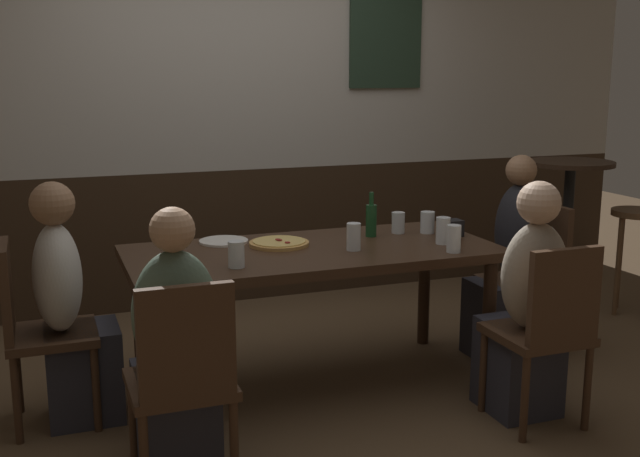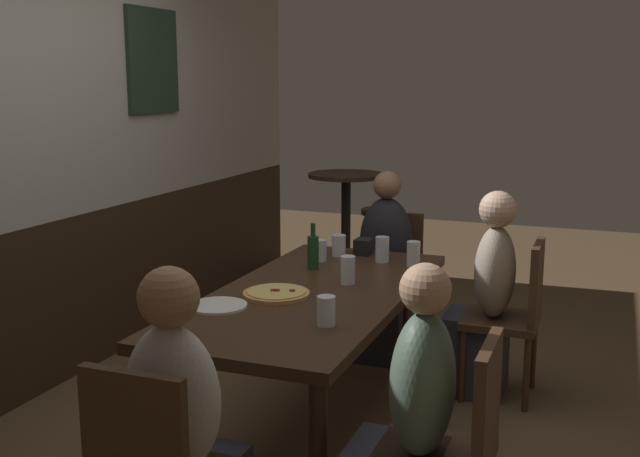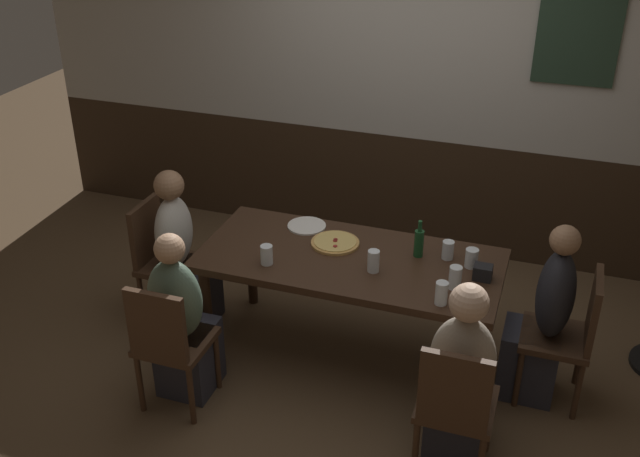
{
  "view_description": "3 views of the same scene",
  "coord_description": "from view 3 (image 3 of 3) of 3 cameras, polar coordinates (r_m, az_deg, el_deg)",
  "views": [
    {
      "loc": [
        -1.3,
        -3.61,
        1.64
      ],
      "look_at": [
        0.04,
        0.0,
        0.84
      ],
      "focal_mm": 43.09,
      "sensor_mm": 36.0,
      "label": 1
    },
    {
      "loc": [
        -3.24,
        -1.29,
        1.73
      ],
      "look_at": [
        0.14,
        0.02,
        1.02
      ],
      "focal_mm": 42.69,
      "sensor_mm": 36.0,
      "label": 2
    },
    {
      "loc": [
        1.13,
        -3.85,
        3.08
      ],
      "look_at": [
        -0.17,
        -0.08,
        0.95
      ],
      "focal_mm": 41.62,
      "sensor_mm": 36.0,
      "label": 3
    }
  ],
  "objects": [
    {
      "name": "chair_head_east",
      "position": [
        4.64,
        18.67,
        -7.48
      ],
      "size": [
        0.4,
        0.4,
        0.88
      ],
      "color": "#422B1C",
      "rests_on": "ground_plane"
    },
    {
      "name": "chair_left_near",
      "position": [
        4.42,
        -11.57,
        -8.39
      ],
      "size": [
        0.4,
        0.4,
        0.88
      ],
      "color": "#422B1C",
      "rests_on": "ground_plane"
    },
    {
      "name": "person_head_east",
      "position": [
        4.64,
        16.67,
        -7.22
      ],
      "size": [
        0.37,
        0.34,
        1.17
      ],
      "color": "#2D2D38",
      "rests_on": "ground_plane"
    },
    {
      "name": "wall_back",
      "position": [
        5.88,
        7.27,
        10.29
      ],
      "size": [
        6.4,
        0.13,
        2.6
      ],
      "color": "#332316",
      "rests_on": "ground_plane"
    },
    {
      "name": "pizza",
      "position": [
        4.78,
        1.17,
        -1.09
      ],
      "size": [
        0.31,
        0.31,
        0.03
      ],
      "color": "tan",
      "rests_on": "dining_table"
    },
    {
      "name": "ground_plane",
      "position": [
        5.06,
        2.15,
        -9.47
      ],
      "size": [
        12.0,
        12.0,
        0.0
      ],
      "primitive_type": "plane",
      "color": "brown"
    },
    {
      "name": "beer_bottle_green",
      "position": [
        4.65,
        7.61,
        -1.06
      ],
      "size": [
        0.06,
        0.06,
        0.25
      ],
      "color": "#194723",
      "rests_on": "dining_table"
    },
    {
      "name": "chair_right_near",
      "position": [
        3.97,
        10.36,
        -13.12
      ],
      "size": [
        0.4,
        0.4,
        0.88
      ],
      "color": "#422B1C",
      "rests_on": "ground_plane"
    },
    {
      "name": "beer_glass_tall",
      "position": [
        4.61,
        11.57,
        -2.31
      ],
      "size": [
        0.08,
        0.08,
        0.12
      ],
      "color": "silver",
      "rests_on": "dining_table"
    },
    {
      "name": "chair_head_west",
      "position": [
        5.26,
        -12.07,
        -2.01
      ],
      "size": [
        0.4,
        0.4,
        0.88
      ],
      "color": "#422B1C",
      "rests_on": "ground_plane"
    },
    {
      "name": "beer_glass_half",
      "position": [
        4.67,
        9.81,
        -1.68
      ],
      "size": [
        0.07,
        0.07,
        0.12
      ],
      "color": "silver",
      "rests_on": "dining_table"
    },
    {
      "name": "condiment_caddy",
      "position": [
        4.5,
        12.41,
        -3.32
      ],
      "size": [
        0.11,
        0.09,
        0.09
      ],
      "primitive_type": "cube",
      "color": "black",
      "rests_on": "dining_table"
    },
    {
      "name": "pint_glass_stout",
      "position": [
        4.38,
        10.35,
        -3.83
      ],
      "size": [
        0.08,
        0.08,
        0.14
      ],
      "color": "silver",
      "rests_on": "dining_table"
    },
    {
      "name": "person_left_near",
      "position": [
        4.55,
        -10.53,
        -7.51
      ],
      "size": [
        0.34,
        0.37,
        1.13
      ],
      "color": "#2D2D38",
      "rests_on": "ground_plane"
    },
    {
      "name": "person_right_near",
      "position": [
        4.1,
        10.75,
        -11.8
      ],
      "size": [
        0.34,
        0.37,
        1.15
      ],
      "color": "#2D2D38",
      "rests_on": "ground_plane"
    },
    {
      "name": "plate_white_large",
      "position": [
        4.99,
        -1.03,
        0.21
      ],
      "size": [
        0.26,
        0.26,
        0.01
      ],
      "primitive_type": "cylinder",
      "color": "white",
      "rests_on": "dining_table"
    },
    {
      "name": "tumbler_water",
      "position": [
        4.56,
        -4.12,
        -2.12
      ],
      "size": [
        0.08,
        0.08,
        0.12
      ],
      "color": "silver",
      "rests_on": "dining_table"
    },
    {
      "name": "person_head_west",
      "position": [
        5.19,
        -10.51,
        -2.41
      ],
      "size": [
        0.37,
        0.34,
        1.15
      ],
      "color": "#2D2D38",
      "rests_on": "ground_plane"
    },
    {
      "name": "pint_glass_amber",
      "position": [
        4.48,
        4.13,
        -2.57
      ],
      "size": [
        0.07,
        0.07,
        0.14
      ],
      "color": "silver",
      "rests_on": "dining_table"
    },
    {
      "name": "tumbler_short",
      "position": [
        4.22,
        9.31,
        -5.04
      ],
      "size": [
        0.07,
        0.07,
        0.14
      ],
      "color": "silver",
      "rests_on": "dining_table"
    },
    {
      "name": "dining_table",
      "position": [
        4.68,
        2.29,
        -3.03
      ],
      "size": [
        1.89,
        0.87,
        0.74
      ],
      "color": "#382316",
      "rests_on": "ground_plane"
    }
  ]
}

